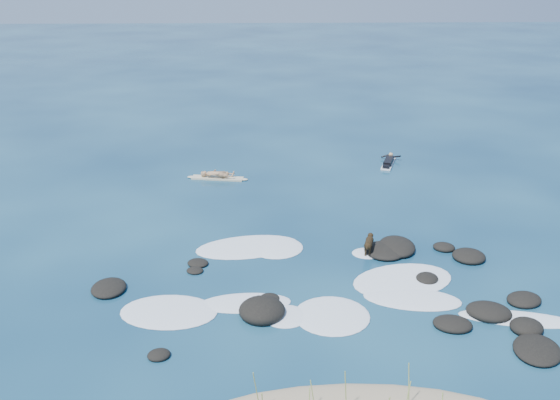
{
  "coord_description": "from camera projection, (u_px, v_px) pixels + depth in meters",
  "views": [
    {
      "loc": [
        -1.99,
        -18.4,
        9.75
      ],
      "look_at": [
        -1.26,
        4.0,
        0.9
      ],
      "focal_mm": 40.0,
      "sensor_mm": 36.0,
      "label": 1
    }
  ],
  "objects": [
    {
      "name": "dog",
      "position": [
        369.0,
        242.0,
        21.58
      ],
      "size": [
        0.48,
        1.06,
        0.69
      ],
      "rotation": [
        0.0,
        0.0,
        1.27
      ],
      "color": "black",
      "rests_on": "ground"
    },
    {
      "name": "ground",
      "position": [
        322.0,
        269.0,
        20.75
      ],
      "size": [
        160.0,
        160.0,
        0.0
      ],
      "primitive_type": "plane",
      "color": "#0A2642",
      "rests_on": "ground"
    },
    {
      "name": "standing_surfer_rig",
      "position": [
        217.0,
        166.0,
        28.79
      ],
      "size": [
        2.89,
        0.88,
        1.65
      ],
      "rotation": [
        0.0,
        0.0,
        -0.16
      ],
      "color": "beige",
      "rests_on": "ground"
    },
    {
      "name": "reef_rocks",
      "position": [
        387.0,
        286.0,
        19.48
      ],
      "size": [
        13.9,
        8.06,
        0.61
      ],
      "color": "black",
      "rests_on": "ground"
    },
    {
      "name": "breaking_foam",
      "position": [
        315.0,
        285.0,
        19.7
      ],
      "size": [
        13.34,
        7.16,
        0.12
      ],
      "color": "white",
      "rests_on": "ground"
    },
    {
      "name": "paddling_surfer_rig",
      "position": [
        389.0,
        162.0,
        31.0
      ],
      "size": [
        1.31,
        2.26,
        0.4
      ],
      "rotation": [
        0.0,
        0.0,
        1.23
      ],
      "color": "white",
      "rests_on": "ground"
    }
  ]
}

